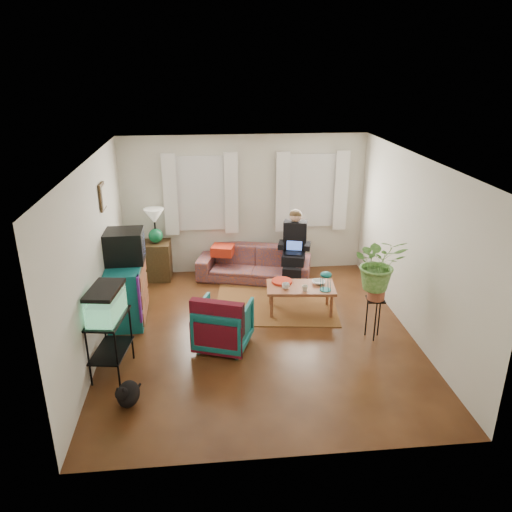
{
  "coord_description": "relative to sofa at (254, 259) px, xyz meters",
  "views": [
    {
      "loc": [
        -0.7,
        -6.48,
        3.8
      ],
      "look_at": [
        0.0,
        0.4,
        1.1
      ],
      "focal_mm": 35.0,
      "sensor_mm": 36.0,
      "label": 1
    }
  ],
  "objects": [
    {
      "name": "floor",
      "position": [
        -0.13,
        -2.05,
        -0.4
      ],
      "size": [
        4.5,
        5.0,
        0.01
      ],
      "primitive_type": "cube",
      "color": "#4F2B14",
      "rests_on": "ground"
    },
    {
      "name": "cup_b",
      "position": [
        0.64,
        -1.57,
        0.09
      ],
      "size": [
        0.11,
        0.11,
        0.09
      ],
      "primitive_type": "imported",
      "rotation": [
        0.0,
        0.0,
        -0.1
      ],
      "color": "beige",
      "rests_on": "coffee_table"
    },
    {
      "name": "curtains_left",
      "position": [
        -0.93,
        0.35,
        1.15
      ],
      "size": [
        1.36,
        0.06,
        1.5
      ],
      "primitive_type": "cube",
      "color": "white",
      "rests_on": "wall_back"
    },
    {
      "name": "snack_tray",
      "position": [
        0.33,
        -1.21,
        0.07
      ],
      "size": [
        0.37,
        0.37,
        0.04
      ],
      "primitive_type": "cylinder",
      "rotation": [
        0.0,
        0.0,
        -0.1
      ],
      "color": "#B21414",
      "rests_on": "coffee_table"
    },
    {
      "name": "picture_frame",
      "position": [
        -2.35,
        -1.2,
        1.55
      ],
      "size": [
        0.04,
        0.32,
        0.4
      ],
      "primitive_type": "cube",
      "color": "#3D2616",
      "rests_on": "wall_left"
    },
    {
      "name": "birdcage",
      "position": [
        0.97,
        -1.57,
        0.2
      ],
      "size": [
        0.19,
        0.19,
        0.31
      ],
      "primitive_type": null,
      "rotation": [
        0.0,
        0.0,
        -0.1
      ],
      "color": "#115B6B",
      "rests_on": "coffee_table"
    },
    {
      "name": "area_rug",
      "position": [
        0.26,
        -1.08,
        -0.39
      ],
      "size": [
        2.18,
        1.84,
        0.01
      ],
      "primitive_type": "cube",
      "rotation": [
        0.0,
        0.0,
        -0.13
      ],
      "color": "maroon",
      "rests_on": "floor"
    },
    {
      "name": "wall_right",
      "position": [
        2.12,
        -2.05,
        0.9
      ],
      "size": [
        0.01,
        5.0,
        2.6
      ],
      "primitive_type": "cube",
      "color": "silver",
      "rests_on": "floor"
    },
    {
      "name": "wall_left",
      "position": [
        -2.38,
        -2.05,
        0.9
      ],
      "size": [
        0.01,
        5.0,
        2.6
      ],
      "primitive_type": "cube",
      "color": "silver",
      "rests_on": "floor"
    },
    {
      "name": "window_right",
      "position": [
        1.12,
        0.43,
        1.15
      ],
      "size": [
        1.08,
        0.04,
        1.38
      ],
      "primitive_type": "cube",
      "color": "white",
      "rests_on": "wall_back"
    },
    {
      "name": "ceiling",
      "position": [
        -0.13,
        -2.05,
        2.2
      ],
      "size": [
        4.5,
        5.0,
        0.01
      ],
      "primitive_type": "cube",
      "color": "white",
      "rests_on": "wall_back"
    },
    {
      "name": "curtains_right",
      "position": [
        1.12,
        0.35,
        1.15
      ],
      "size": [
        1.36,
        0.06,
        1.5
      ],
      "primitive_type": "cube",
      "color": "white",
      "rests_on": "wall_back"
    },
    {
      "name": "bowl",
      "position": [
        0.92,
        -1.32,
        0.07
      ],
      "size": [
        0.23,
        0.23,
        0.05
      ],
      "primitive_type": "imported",
      "rotation": [
        0.0,
        0.0,
        -0.1
      ],
      "color": "white",
      "rests_on": "coffee_table"
    },
    {
      "name": "sofa",
      "position": [
        0.0,
        0.0,
        0.0
      ],
      "size": [
        2.19,
        1.3,
        0.8
      ],
      "primitive_type": "imported",
      "rotation": [
        0.0,
        0.0,
        -0.26
      ],
      "color": "brown",
      "rests_on": "floor"
    },
    {
      "name": "table_lamp",
      "position": [
        -1.78,
        0.21,
        0.61
      ],
      "size": [
        0.38,
        0.38,
        0.65
      ],
      "primitive_type": null,
      "rotation": [
        0.0,
        0.0,
        -0.03
      ],
      "color": "white",
      "rests_on": "side_table"
    },
    {
      "name": "wall_back",
      "position": [
        -0.13,
        0.45,
        0.9
      ],
      "size": [
        4.5,
        0.01,
        2.6
      ],
      "primitive_type": "cube",
      "color": "silver",
      "rests_on": "floor"
    },
    {
      "name": "coffee_table",
      "position": [
        0.61,
        -1.39,
        -0.18
      ],
      "size": [
        1.14,
        0.7,
        0.45
      ],
      "primitive_type": "cube",
      "rotation": [
        0.0,
        0.0,
        -0.1
      ],
      "color": "brown",
      "rests_on": "floor"
    },
    {
      "name": "seated_person",
      "position": [
        0.71,
        -0.19,
        0.21
      ],
      "size": [
        0.66,
        0.74,
        1.22
      ],
      "primitive_type": null,
      "rotation": [
        0.0,
        0.0,
        -0.26
      ],
      "color": "black",
      "rests_on": "sofa"
    },
    {
      "name": "armchair",
      "position": [
        -0.66,
        -2.31,
        -0.03
      ],
      "size": [
        0.9,
        0.88,
        0.74
      ],
      "primitive_type": "imported",
      "rotation": [
        0.0,
        0.0,
        2.79
      ],
      "color": "#126D6E",
      "rests_on": "floor"
    },
    {
      "name": "aquarium_stand",
      "position": [
        -2.13,
        -2.8,
        -0.0
      ],
      "size": [
        0.5,
        0.76,
        0.8
      ],
      "primitive_type": "cube",
      "rotation": [
        0.0,
        0.0,
        -0.15
      ],
      "color": "black",
      "rests_on": "floor"
    },
    {
      "name": "black_cat",
      "position": [
        -1.84,
        -3.51,
        -0.23
      ],
      "size": [
        0.36,
        0.46,
        0.35
      ],
      "primitive_type": "ellipsoid",
      "rotation": [
        0.0,
        0.0,
        -0.26
      ],
      "color": "black",
      "rests_on": "floor"
    },
    {
      "name": "wall_front",
      "position": [
        -0.13,
        -4.55,
        0.9
      ],
      "size": [
        4.5,
        0.01,
        2.6
      ],
      "primitive_type": "cube",
      "color": "silver",
      "rests_on": "floor"
    },
    {
      "name": "window_left",
      "position": [
        -0.93,
        0.43,
        1.15
      ],
      "size": [
        1.08,
        0.04,
        1.38
      ],
      "primitive_type": "cube",
      "color": "white",
      "rests_on": "wall_back"
    },
    {
      "name": "side_table",
      "position": [
        -1.78,
        0.21,
        -0.05
      ],
      "size": [
        0.5,
        0.5,
        0.71
      ],
      "primitive_type": "cube",
      "rotation": [
        0.0,
        0.0,
        -0.03
      ],
      "color": "#432F19",
      "rests_on": "floor"
    },
    {
      "name": "potted_plant",
      "position": [
        1.53,
        -2.3,
        0.66
      ],
      "size": [
        0.78,
        0.69,
        0.8
      ],
      "primitive_type": "imported",
      "rotation": [
        0.0,
        0.0,
        -0.11
      ],
      "color": "#599947",
      "rests_on": "plant_stand"
    },
    {
      "name": "cup_a",
      "position": [
        0.36,
        -1.46,
        0.1
      ],
      "size": [
        0.13,
        0.13,
        0.1
      ],
      "primitive_type": "imported",
      "rotation": [
        0.0,
        0.0,
        -0.1
      ],
      "color": "white",
      "rests_on": "coffee_table"
    },
    {
      "name": "dresser",
      "position": [
        -2.12,
        -1.35,
        0.06
      ],
      "size": [
        0.54,
        1.05,
        0.93
      ],
      "primitive_type": "cube",
      "rotation": [
        0.0,
        0.0,
        0.02
      ],
      "color": "#105464",
      "rests_on": "floor"
    },
    {
      "name": "aquarium",
      "position": [
        -2.13,
        -2.8,
        0.6
      ],
      "size": [
        0.45,
        0.69,
        0.42
      ],
      "primitive_type": "cube",
      "rotation": [
        0.0,
        0.0,
        -0.15
      ],
      "color": "#7FD899",
      "rests_on": "aquarium_stand"
    },
    {
      "name": "crt_tv",
      "position": [
        -2.1,
        -1.24,
        0.78
      ],
      "size": [
        0.58,
        0.53,
        0.5
      ],
      "primitive_type": "cube",
      "rotation": [
        0.0,
        0.0,
        0.02
      ],
      "color": "black",
      "rests_on": "dresser"
    },
    {
      "name": "plant_stand",
      "position": [
        1.53,
        -2.3,
        -0.09
      ],
      "size": [
        0.29,
        0.29,
        0.63
      ],
      "primitive_type": "cube",
      "rotation": [
        0.0,
        0.0,
        -0.11
      ],
      "color": "black",
      "rests_on": "floor"
    },
    {
      "name": "serape_throw",
      "position": [
        -0.76,
        -2.57,
        0.12
      ],
      "size": [
        0.75,
        0.41,
        0.61
      ],
      "primitive_type": "cube",
      "rotation": [
        0.0,
        0.0,
        -0.35
      ],
      "color": "#9E0A0A",
      "rests_on": "armchair"
    }
  ]
}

